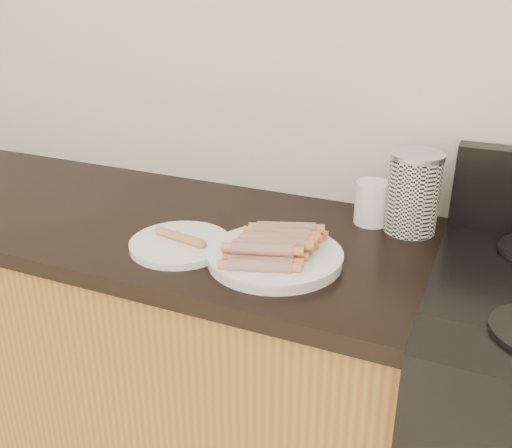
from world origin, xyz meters
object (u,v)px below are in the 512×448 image
at_px(canister, 413,193).
at_px(mug, 372,203).
at_px(main_plate, 275,258).
at_px(side_plate, 180,244).

distance_m(canister, mug, 0.11).
bearing_deg(main_plate, side_plate, -174.78).
height_order(side_plate, mug, mug).
distance_m(main_plate, side_plate, 0.23).
bearing_deg(side_plate, canister, 33.61).
bearing_deg(side_plate, main_plate, 5.22).
xyz_separation_m(canister, mug, (-0.10, 0.01, -0.05)).
xyz_separation_m(main_plate, side_plate, (-0.23, -0.02, -0.00)).
relative_size(main_plate, canister, 1.49).
xyz_separation_m(side_plate, mug, (0.37, 0.32, 0.05)).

